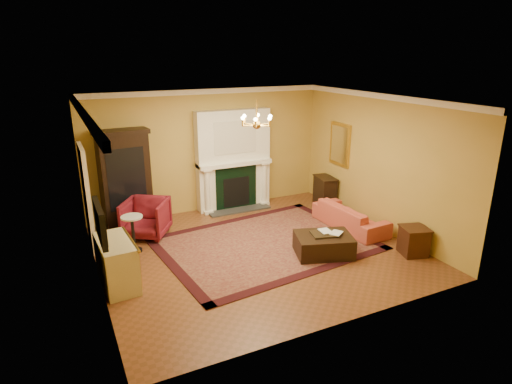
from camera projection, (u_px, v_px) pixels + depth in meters
floor at (257, 251)px, 8.66m from camera, size 6.00×5.50×0.02m
ceiling at (257, 99)px, 7.72m from camera, size 6.00×5.50×0.02m
wall_back at (208, 151)px, 10.56m from camera, size 6.00×0.02×3.00m
wall_front at (345, 231)px, 5.83m from camera, size 6.00×0.02×3.00m
wall_left at (90, 202)px, 6.95m from camera, size 0.02×5.50×3.00m
wall_right at (379, 163)px, 9.44m from camera, size 0.02×5.50×3.00m
fireplace at (234, 162)px, 10.74m from camera, size 1.90×0.70×2.50m
crown_molding at (236, 98)px, 8.56m from camera, size 6.00×5.50×0.12m
doorway at (87, 198)px, 8.57m from camera, size 0.08×1.05×2.10m
tv_panel at (100, 223)px, 6.51m from camera, size 0.09×0.95×0.58m
gilt_mirror at (340, 144)px, 10.57m from camera, size 0.06×0.76×1.05m
chandelier at (257, 122)px, 7.85m from camera, size 0.63×0.55×0.53m
oriental_rug at (265, 244)px, 8.95m from camera, size 4.50×3.56×0.02m
china_cabinet at (125, 181)px, 9.60m from camera, size 1.11×0.59×2.13m
wingback_armchair at (146, 216)px, 9.21m from camera, size 1.19×1.17×0.91m
pedestal_table at (133, 231)px, 8.47m from camera, size 0.43×0.43×0.76m
commode at (117, 263)px, 7.26m from camera, size 0.59×1.14×0.83m
coral_sofa at (350, 213)px, 9.66m from camera, size 0.66×1.93×0.74m
end_table at (414, 242)px, 8.42m from camera, size 0.58×0.58×0.54m
console_table at (325, 192)px, 11.12m from camera, size 0.47×0.71×0.73m
leather_ottoman at (324, 245)px, 8.41m from camera, size 1.27×1.09×0.40m
ottoman_tray at (324, 234)px, 8.37m from camera, size 0.57×0.49×0.03m
book_a at (321, 226)px, 8.35m from camera, size 0.21×0.05×0.28m
book_b at (332, 226)px, 8.35m from camera, size 0.13×0.18×0.28m
topiary_left at (209, 154)px, 10.35m from camera, size 0.16×0.16×0.43m
topiary_right at (262, 148)px, 10.93m from camera, size 0.18×0.18×0.48m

